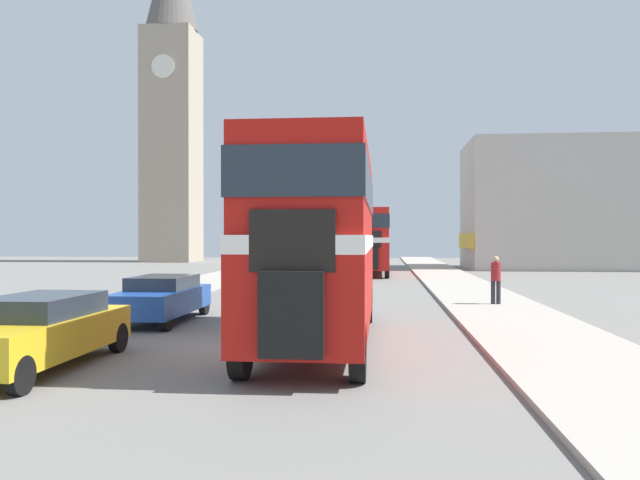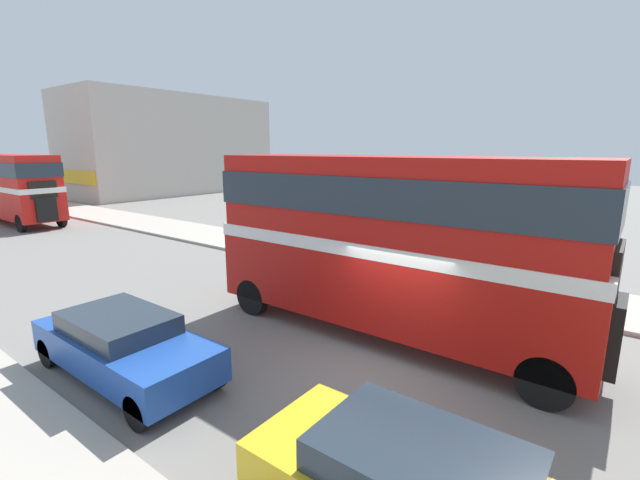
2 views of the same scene
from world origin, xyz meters
TOP-DOWN VIEW (x-y plane):
  - ground_plane at (0.00, 0.00)m, footprint 120.00×120.00m
  - sidewalk_right at (6.75, 0.00)m, footprint 3.50×120.00m
  - double_decker_bus at (1.33, 0.82)m, footprint 2.39×9.54m
  - bus_distant at (2.07, 28.10)m, footprint 2.43×10.16m
  - car_parked_mid at (-3.75, 4.18)m, footprint 1.78×4.48m
  - pedestrian_walking at (6.87, 8.97)m, footprint 0.35×0.35m
  - shop_building_block at (19.99, 36.87)m, footprint 20.90×8.87m

SIDE VIEW (x-z plane):
  - ground_plane at x=0.00m, z-range 0.00..0.00m
  - sidewalk_right at x=6.75m, z-range 0.00..0.12m
  - car_parked_mid at x=-3.75m, z-range 0.04..1.39m
  - pedestrian_walking at x=6.87m, z-range 0.23..1.94m
  - bus_distant at x=2.07m, z-range 0.40..4.69m
  - double_decker_bus at x=1.33m, z-range 0.40..4.89m
  - shop_building_block at x=19.99m, z-range 0.00..9.99m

